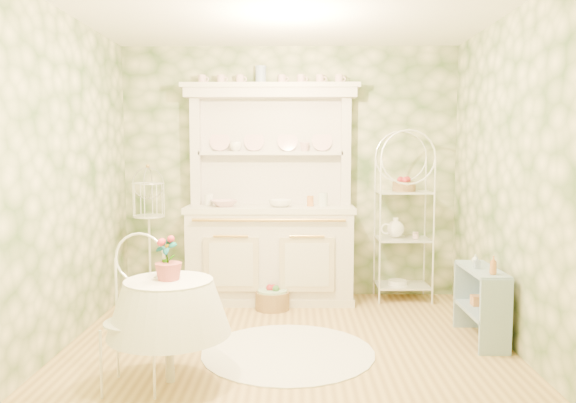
{
  "coord_description": "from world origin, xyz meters",
  "views": [
    {
      "loc": [
        0.06,
        -4.31,
        1.59
      ],
      "look_at": [
        0.0,
        0.5,
        1.15
      ],
      "focal_mm": 35.0,
      "sensor_mm": 36.0,
      "label": 1
    }
  ],
  "objects_px": {
    "round_table": "(170,330)",
    "birdcage_stand": "(149,239)",
    "side_shelf": "(481,308)",
    "bakers_rack": "(403,221)",
    "floor_basket": "(272,298)",
    "kitchen_dresser": "(270,193)",
    "cafe_chair": "(134,328)"
  },
  "relations": [
    {
      "from": "round_table",
      "to": "birdcage_stand",
      "type": "xyz_separation_m",
      "value": [
        -0.66,
        2.03,
        0.3
      ]
    },
    {
      "from": "side_shelf",
      "to": "birdcage_stand",
      "type": "bearing_deg",
      "value": 160.67
    },
    {
      "from": "side_shelf",
      "to": "round_table",
      "type": "xyz_separation_m",
      "value": [
        -2.41,
        -0.88,
        0.09
      ]
    },
    {
      "from": "side_shelf",
      "to": "birdcage_stand",
      "type": "distance_m",
      "value": 3.3
    },
    {
      "from": "bakers_rack",
      "to": "side_shelf",
      "type": "height_order",
      "value": "bakers_rack"
    },
    {
      "from": "floor_basket",
      "to": "round_table",
      "type": "bearing_deg",
      "value": -109.51
    },
    {
      "from": "kitchen_dresser",
      "to": "cafe_chair",
      "type": "distance_m",
      "value": 2.46
    },
    {
      "from": "side_shelf",
      "to": "floor_basket",
      "type": "xyz_separation_m",
      "value": [
        -1.78,
        0.9,
        -0.17
      ]
    },
    {
      "from": "side_shelf",
      "to": "kitchen_dresser",
      "type": "bearing_deg",
      "value": 147.15
    },
    {
      "from": "side_shelf",
      "to": "floor_basket",
      "type": "distance_m",
      "value": 2.0
    },
    {
      "from": "kitchen_dresser",
      "to": "bakers_rack",
      "type": "distance_m",
      "value": 1.44
    },
    {
      "from": "bakers_rack",
      "to": "floor_basket",
      "type": "xyz_separation_m",
      "value": [
        -1.37,
        -0.41,
        -0.74
      ]
    },
    {
      "from": "bakers_rack",
      "to": "cafe_chair",
      "type": "bearing_deg",
      "value": -135.2
    },
    {
      "from": "round_table",
      "to": "cafe_chair",
      "type": "distance_m",
      "value": 0.24
    },
    {
      "from": "kitchen_dresser",
      "to": "floor_basket",
      "type": "bearing_deg",
      "value": -83.83
    },
    {
      "from": "bakers_rack",
      "to": "cafe_chair",
      "type": "height_order",
      "value": "bakers_rack"
    },
    {
      "from": "bakers_rack",
      "to": "birdcage_stand",
      "type": "bearing_deg",
      "value": -177.67
    },
    {
      "from": "side_shelf",
      "to": "round_table",
      "type": "bearing_deg",
      "value": -158.75
    },
    {
      "from": "kitchen_dresser",
      "to": "floor_basket",
      "type": "xyz_separation_m",
      "value": [
        0.04,
        -0.33,
        -1.03
      ]
    },
    {
      "from": "kitchen_dresser",
      "to": "side_shelf",
      "type": "height_order",
      "value": "kitchen_dresser"
    },
    {
      "from": "bakers_rack",
      "to": "round_table",
      "type": "distance_m",
      "value": 3.01
    },
    {
      "from": "floor_basket",
      "to": "bakers_rack",
      "type": "bearing_deg",
      "value": 16.52
    },
    {
      "from": "round_table",
      "to": "cafe_chair",
      "type": "relative_size",
      "value": 0.89
    },
    {
      "from": "floor_basket",
      "to": "birdcage_stand",
      "type": "bearing_deg",
      "value": 169.09
    },
    {
      "from": "side_shelf",
      "to": "cafe_chair",
      "type": "relative_size",
      "value": 0.8
    },
    {
      "from": "birdcage_stand",
      "to": "floor_basket",
      "type": "bearing_deg",
      "value": -10.91
    },
    {
      "from": "kitchen_dresser",
      "to": "side_shelf",
      "type": "bearing_deg",
      "value": -34.04
    },
    {
      "from": "round_table",
      "to": "kitchen_dresser",
      "type": "bearing_deg",
      "value": 74.21
    },
    {
      "from": "side_shelf",
      "to": "cafe_chair",
      "type": "height_order",
      "value": "cafe_chair"
    },
    {
      "from": "round_table",
      "to": "floor_basket",
      "type": "height_order",
      "value": "round_table"
    },
    {
      "from": "bakers_rack",
      "to": "side_shelf",
      "type": "xyz_separation_m",
      "value": [
        0.41,
        -1.31,
        -0.57
      ]
    },
    {
      "from": "birdcage_stand",
      "to": "bakers_rack",
      "type": "bearing_deg",
      "value": 3.42
    }
  ]
}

